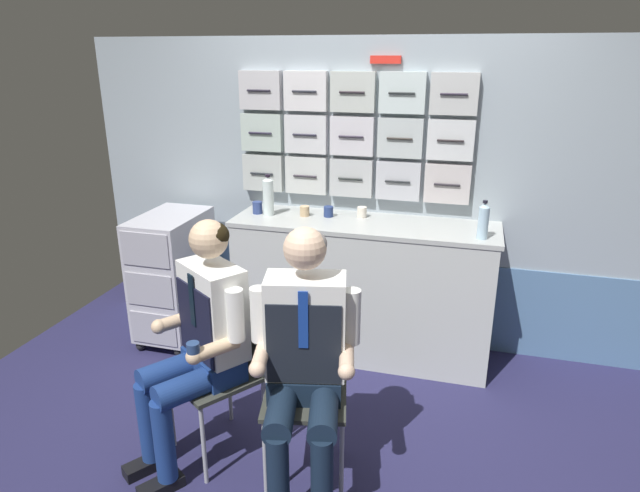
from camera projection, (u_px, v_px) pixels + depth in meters
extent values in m
cube|color=#242348|center=(317.00, 450.00, 3.04)|extent=(4.80, 4.80, 0.04)
cube|color=#95A2AD|center=(370.00, 196.00, 3.93)|extent=(4.20, 0.06, 2.15)
cube|color=#5276A0|center=(366.00, 295.00, 4.14)|extent=(4.12, 0.01, 0.65)
cube|color=#B3B9B6|center=(263.00, 173.00, 4.03)|extent=(0.30, 0.06, 0.26)
cylinder|color=black|center=(261.00, 174.00, 3.99)|extent=(0.17, 0.01, 0.01)
cube|color=silver|center=(306.00, 175.00, 3.94)|extent=(0.30, 0.06, 0.26)
cylinder|color=#29242C|center=(305.00, 176.00, 3.91)|extent=(0.17, 0.01, 0.01)
cube|color=#B1B4B7|center=(351.00, 178.00, 3.86)|extent=(0.30, 0.06, 0.26)
cylinder|color=black|center=(350.00, 179.00, 3.82)|extent=(0.17, 0.01, 0.01)
cube|color=#B4B6BF|center=(398.00, 181.00, 3.77)|extent=(0.30, 0.06, 0.26)
cylinder|color=black|center=(397.00, 182.00, 3.74)|extent=(0.17, 0.01, 0.01)
cube|color=#BDB5B7|center=(447.00, 184.00, 3.69)|extent=(0.30, 0.06, 0.26)
cylinder|color=black|center=(447.00, 185.00, 3.66)|extent=(0.17, 0.01, 0.01)
cube|color=#B0C1B8|center=(262.00, 132.00, 3.93)|extent=(0.30, 0.06, 0.26)
cylinder|color=#211D2F|center=(260.00, 133.00, 3.90)|extent=(0.17, 0.01, 0.01)
cube|color=silver|center=(306.00, 134.00, 3.85)|extent=(0.30, 0.06, 0.26)
cylinder|color=#21202F|center=(304.00, 135.00, 3.81)|extent=(0.17, 0.01, 0.01)
cube|color=silver|center=(352.00, 136.00, 3.76)|extent=(0.30, 0.06, 0.26)
cylinder|color=#26212F|center=(351.00, 137.00, 3.73)|extent=(0.17, 0.01, 0.01)
cube|color=#B3BCBE|center=(400.00, 138.00, 3.68)|extent=(0.30, 0.06, 0.26)
cylinder|color=#2A2622|center=(400.00, 139.00, 3.64)|extent=(0.17, 0.01, 0.01)
cube|color=silver|center=(451.00, 140.00, 3.59)|extent=(0.30, 0.06, 0.26)
cylinder|color=black|center=(450.00, 141.00, 3.56)|extent=(0.17, 0.01, 0.01)
cube|color=#BDBBC0|center=(261.00, 90.00, 3.83)|extent=(0.30, 0.06, 0.26)
cylinder|color=black|center=(258.00, 91.00, 3.80)|extent=(0.17, 0.01, 0.01)
cube|color=silver|center=(306.00, 91.00, 3.75)|extent=(0.30, 0.06, 0.26)
cylinder|color=#23252F|center=(304.00, 91.00, 3.72)|extent=(0.17, 0.01, 0.01)
cube|color=#B7BDB8|center=(353.00, 92.00, 3.67)|extent=(0.30, 0.06, 0.26)
cylinder|color=black|center=(352.00, 92.00, 3.63)|extent=(0.17, 0.01, 0.01)
cube|color=silver|center=(402.00, 93.00, 3.58)|extent=(0.30, 0.06, 0.26)
cylinder|color=black|center=(402.00, 93.00, 3.55)|extent=(0.17, 0.01, 0.01)
cube|color=#B8B9B9|center=(454.00, 94.00, 3.50)|extent=(0.30, 0.06, 0.26)
cylinder|color=#27212F|center=(454.00, 94.00, 3.46)|extent=(0.17, 0.01, 0.01)
cube|color=red|center=(386.00, 60.00, 3.56)|extent=(0.20, 0.02, 0.05)
cube|color=#BDC1BE|center=(362.00, 291.00, 3.86)|extent=(1.75, 0.52, 0.94)
cube|color=#ADB2AF|center=(364.00, 224.00, 3.70)|extent=(1.78, 0.53, 0.03)
sphere|color=black|center=(141.00, 345.00, 4.01)|extent=(0.07, 0.07, 0.07)
sphere|color=black|center=(179.00, 351.00, 3.93)|extent=(0.07, 0.07, 0.07)
sphere|color=black|center=(179.00, 313.00, 4.51)|extent=(0.07, 0.07, 0.07)
sphere|color=black|center=(214.00, 318.00, 4.43)|extent=(0.07, 0.07, 0.07)
cube|color=silver|center=(174.00, 273.00, 4.06)|extent=(0.40, 0.64, 0.88)
cube|color=#A8A6B2|center=(154.00, 329.00, 3.86)|extent=(0.35, 0.01, 0.23)
cube|color=#A8A6B2|center=(149.00, 290.00, 3.76)|extent=(0.35, 0.01, 0.23)
cube|color=#A8A6B2|center=(145.00, 250.00, 3.67)|extent=(0.35, 0.01, 0.23)
cylinder|color=#28282D|center=(145.00, 231.00, 3.65)|extent=(0.32, 0.02, 0.02)
cylinder|color=#A8AAAF|center=(171.00, 411.00, 2.97)|extent=(0.02, 0.02, 0.45)
cylinder|color=#A8AAAF|center=(204.00, 445.00, 2.71)|extent=(0.02, 0.02, 0.45)
cylinder|color=#A8AAAF|center=(229.00, 386.00, 3.19)|extent=(0.02, 0.02, 0.45)
cylinder|color=#A8AAAF|center=(265.00, 416.00, 2.92)|extent=(0.02, 0.02, 0.45)
cube|color=#363831|center=(215.00, 376.00, 2.87)|extent=(0.56, 0.56, 0.02)
cube|color=#363831|center=(244.00, 328.00, 2.91)|extent=(0.32, 0.23, 0.40)
cylinder|color=#A8AAAF|center=(225.00, 317.00, 3.04)|extent=(0.02, 0.02, 0.40)
cylinder|color=#A8AAAF|center=(262.00, 342.00, 2.78)|extent=(0.02, 0.02, 0.40)
cube|color=black|center=(146.00, 466.00, 2.85)|extent=(0.20, 0.23, 0.06)
cube|color=black|center=(161.00, 486.00, 2.71)|extent=(0.20, 0.23, 0.06)
cylinder|color=navy|center=(148.00, 422.00, 2.79)|extent=(0.10, 0.10, 0.44)
cylinder|color=navy|center=(164.00, 441.00, 2.66)|extent=(0.10, 0.10, 0.44)
cylinder|color=navy|center=(175.00, 369.00, 2.81)|extent=(0.32, 0.39, 0.13)
cylinder|color=navy|center=(192.00, 385.00, 2.68)|extent=(0.32, 0.39, 0.13)
cube|color=navy|center=(214.00, 364.00, 2.85)|extent=(0.39, 0.36, 0.12)
cube|color=white|center=(214.00, 310.00, 2.76)|extent=(0.41, 0.37, 0.48)
cube|color=black|center=(195.00, 323.00, 2.71)|extent=(0.28, 0.20, 0.38)
cube|color=black|center=(192.00, 300.00, 2.66)|extent=(0.04, 0.03, 0.27)
cylinder|color=white|center=(193.00, 287.00, 2.89)|extent=(0.08, 0.08, 0.26)
cylinder|color=#D7B48F|center=(178.00, 320.00, 2.86)|extent=(0.19, 0.24, 0.07)
sphere|color=#D7B48F|center=(159.00, 327.00, 2.80)|extent=(0.08, 0.08, 0.08)
cylinder|color=white|center=(235.00, 315.00, 2.59)|extent=(0.08, 0.08, 0.26)
cylinder|color=#D7B48F|center=(215.00, 349.00, 2.59)|extent=(0.19, 0.24, 0.07)
sphere|color=#D7B48F|center=(194.00, 357.00, 2.52)|extent=(0.08, 0.08, 0.08)
cylinder|color=navy|center=(193.00, 349.00, 2.51)|extent=(0.06, 0.06, 0.06)
sphere|color=#D7B48F|center=(209.00, 239.00, 2.63)|extent=(0.19, 0.19, 0.19)
ellipsoid|color=black|center=(211.00, 235.00, 2.64)|extent=(0.25, 0.25, 0.13)
cylinder|color=#A8AAAF|center=(265.00, 461.00, 2.60)|extent=(0.02, 0.02, 0.45)
cylinder|color=#A8AAAF|center=(342.00, 464.00, 2.59)|extent=(0.02, 0.02, 0.45)
cylinder|color=#A8AAAF|center=(275.00, 414.00, 2.94)|extent=(0.02, 0.02, 0.45)
cylinder|color=#A8AAAF|center=(343.00, 416.00, 2.93)|extent=(0.02, 0.02, 0.45)
cube|color=#363831|center=(306.00, 397.00, 2.69)|extent=(0.48, 0.48, 0.02)
cube|color=#363831|center=(308.00, 340.00, 2.80)|extent=(0.37, 0.11, 0.40)
cylinder|color=#A8AAAF|center=(273.00, 340.00, 2.80)|extent=(0.02, 0.02, 0.40)
cylinder|color=#A8AAAF|center=(344.00, 342.00, 2.78)|extent=(0.02, 0.02, 0.40)
cylinder|color=#132133|center=(278.00, 479.00, 2.42)|extent=(0.10, 0.10, 0.44)
cylinder|color=#132133|center=(322.00, 480.00, 2.41)|extent=(0.10, 0.10, 0.44)
cylinder|color=#132133|center=(282.00, 408.00, 2.51)|extent=(0.21, 0.41, 0.13)
cylinder|color=#132133|center=(324.00, 409.00, 2.50)|extent=(0.21, 0.41, 0.13)
cube|color=#132133|center=(306.00, 385.00, 2.66)|extent=(0.39, 0.27, 0.12)
cube|color=white|center=(305.00, 326.00, 2.58)|extent=(0.41, 0.28, 0.49)
cube|color=black|center=(304.00, 345.00, 2.49)|extent=(0.33, 0.09, 0.39)
cube|color=navy|center=(303.00, 320.00, 2.44)|extent=(0.04, 0.02, 0.28)
cylinder|color=white|center=(259.00, 315.00, 2.57)|extent=(0.08, 0.08, 0.27)
cylinder|color=beige|center=(261.00, 356.00, 2.52)|extent=(0.12, 0.26, 0.07)
sphere|color=beige|center=(257.00, 369.00, 2.41)|extent=(0.08, 0.08, 0.08)
cylinder|color=white|center=(352.00, 317.00, 2.55)|extent=(0.08, 0.08, 0.27)
cylinder|color=beige|center=(347.00, 358.00, 2.50)|extent=(0.12, 0.26, 0.07)
sphere|color=beige|center=(346.00, 372.00, 2.40)|extent=(0.08, 0.08, 0.08)
sphere|color=beige|center=(305.00, 249.00, 2.45)|extent=(0.20, 0.20, 0.20)
ellipsoid|color=gray|center=(305.00, 244.00, 2.46)|extent=(0.23, 0.21, 0.14)
cylinder|color=#ADCFE7|center=(483.00, 223.00, 3.33)|extent=(0.06, 0.06, 0.20)
cone|color=#ADCFE7|center=(485.00, 205.00, 3.30)|extent=(0.06, 0.06, 0.02)
cylinder|color=black|center=(485.00, 202.00, 3.29)|extent=(0.03, 0.03, 0.02)
cylinder|color=silver|center=(268.00, 198.00, 3.82)|extent=(0.08, 0.08, 0.24)
cone|color=silver|center=(268.00, 179.00, 3.77)|extent=(0.08, 0.08, 0.02)
cylinder|color=black|center=(268.00, 176.00, 3.76)|extent=(0.03, 0.03, 0.02)
cylinder|color=navy|center=(257.00, 208.00, 3.88)|extent=(0.07, 0.07, 0.08)
cylinder|color=#382114|center=(257.00, 203.00, 3.87)|extent=(0.06, 0.06, 0.01)
cylinder|color=navy|center=(328.00, 212.00, 3.80)|extent=(0.07, 0.07, 0.07)
cylinder|color=#382114|center=(328.00, 207.00, 3.79)|extent=(0.06, 0.06, 0.01)
cylinder|color=beige|center=(362.00, 212.00, 3.79)|extent=(0.07, 0.07, 0.07)
cylinder|color=#382114|center=(362.00, 208.00, 3.78)|extent=(0.06, 0.06, 0.01)
cylinder|color=tan|center=(305.00, 211.00, 3.82)|extent=(0.07, 0.07, 0.07)
cylinder|color=#382114|center=(305.00, 207.00, 3.81)|extent=(0.06, 0.06, 0.01)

